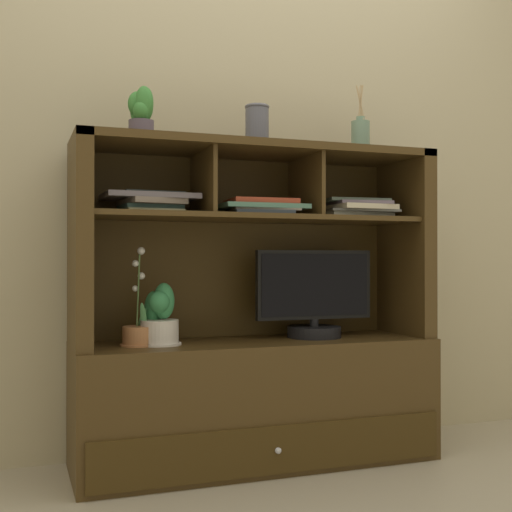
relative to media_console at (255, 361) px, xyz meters
name	(u,v)px	position (x,y,z in m)	size (l,w,h in m)	color
floor_plane	(256,465)	(0.00, -0.01, -0.41)	(6.00, 6.00, 0.02)	tan
back_wall	(236,122)	(0.00, 0.24, 1.00)	(6.00, 0.02, 2.80)	tan
media_console	(255,361)	(0.00, 0.00, 0.00)	(1.42, 0.47, 1.25)	#422F14
tv_monitor	(314,300)	(0.26, 0.00, 0.24)	(0.50, 0.22, 0.36)	black
potted_orchid	(138,332)	(-0.47, -0.02, 0.14)	(0.13, 0.13, 0.37)	#AE6F42
potted_fern	(159,319)	(-0.39, -0.02, 0.18)	(0.16, 0.16, 0.23)	silver
magazine_stack_left	(261,208)	(0.01, -0.03, 0.61)	(0.34, 0.29, 0.06)	#2E3741
magazine_stack_centre	(150,202)	(-0.42, 0.02, 0.62)	(0.35, 0.27, 0.08)	gray
magazine_stack_right	(356,209)	(0.45, 0.00, 0.62)	(0.32, 0.27, 0.08)	beige
diffuser_bottle	(360,136)	(0.46, -0.02, 0.92)	(0.08, 0.08, 0.28)	slate
potted_succulent	(142,112)	(-0.46, -0.04, 0.95)	(0.11, 0.11, 0.19)	#534855
ceramic_vase	(257,125)	(0.00, -0.02, 0.94)	(0.10, 0.10, 0.16)	#535460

